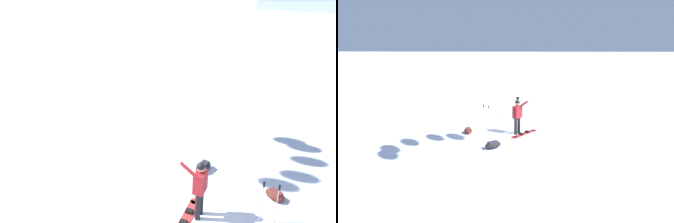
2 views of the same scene
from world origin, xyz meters
TOP-DOWN VIEW (x-y plane):
  - ground_plane at (0.00, 0.00)m, footprint 300.00×300.00m
  - snowboarder at (0.09, -0.52)m, footprint 0.47×0.74m
  - snowboard at (0.09, -0.20)m, footprint 1.38×1.23m
  - gear_bag_large at (0.07, -2.80)m, footprint 0.66×0.51m
  - gear_bag_small at (1.96, -1.49)m, footprint 0.69×0.77m
  - ski_poles at (-0.68, -2.02)m, footprint 0.35×0.38m

SIDE VIEW (x-z plane):
  - ground_plane at x=0.00m, z-range 0.00..0.00m
  - snowboard at x=0.09m, z-range -0.03..0.07m
  - gear_bag_large at x=0.07m, z-range 0.01..0.25m
  - gear_bag_small at x=1.96m, z-range 0.01..0.30m
  - ski_poles at x=-0.68m, z-range 0.19..1.37m
  - snowboarder at x=0.09m, z-range 0.15..1.76m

